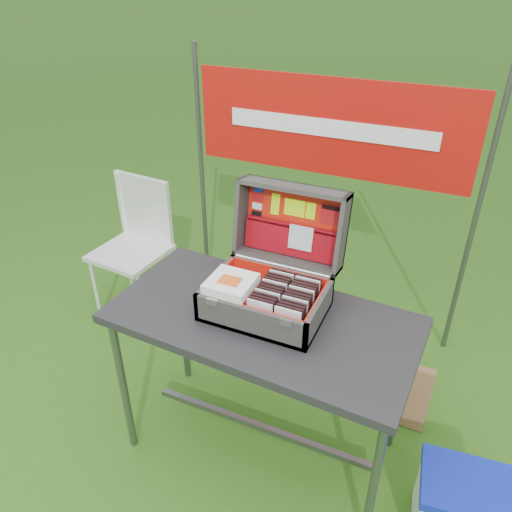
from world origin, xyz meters
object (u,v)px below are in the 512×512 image
at_px(suitcase, 272,259).
at_px(table, 262,385).
at_px(cardboard_box, 395,391).
at_px(chair, 130,254).
at_px(cooler, 463,510).

bearing_deg(suitcase, table, -89.22).
bearing_deg(table, cardboard_box, 41.62).
distance_m(table, chair, 1.38).
bearing_deg(suitcase, cardboard_box, 32.02).
distance_m(suitcase, chair, 1.46).
xyz_separation_m(suitcase, cooler, (0.95, -0.18, -0.88)).
relative_size(table, cooler, 3.41).
distance_m(suitcase, cooler, 1.30).
bearing_deg(chair, cardboard_box, -1.47).
distance_m(table, cardboard_box, 0.76).
bearing_deg(table, cooler, -1.83).
bearing_deg(cooler, table, 169.02).
xyz_separation_m(suitcase, chair, (-1.21, 0.56, -0.58)).
height_order(table, suitcase, suitcase).
bearing_deg(table, chair, 154.89).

